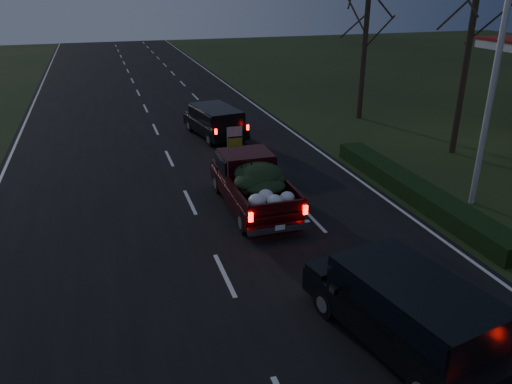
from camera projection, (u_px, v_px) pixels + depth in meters
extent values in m
plane|color=black|center=(225.00, 275.00, 13.24)|extent=(120.00, 120.00, 0.00)
cube|color=black|center=(225.00, 275.00, 13.24)|extent=(14.00, 120.00, 0.02)
cube|color=black|center=(414.00, 190.00, 17.92)|extent=(1.00, 10.00, 0.60)
cylinder|color=silver|center=(495.00, 74.00, 15.89)|extent=(0.20, 0.20, 9.00)
cylinder|color=black|center=(467.00, 57.00, 21.21)|extent=(0.28, 0.28, 8.50)
cylinder|color=black|center=(364.00, 55.00, 27.38)|extent=(0.28, 0.28, 7.00)
cube|color=black|center=(253.00, 191.00, 17.11)|extent=(1.92, 4.77, 0.52)
cube|color=black|center=(246.00, 164.00, 17.59)|extent=(1.77, 1.53, 0.86)
cube|color=black|center=(246.00, 161.00, 17.55)|extent=(1.86, 1.43, 0.52)
cube|color=black|center=(264.00, 197.00, 15.91)|extent=(1.77, 2.67, 0.06)
ellipsoid|color=black|center=(261.00, 180.00, 16.17)|extent=(1.53, 1.72, 0.57)
cylinder|color=gray|center=(228.00, 156.00, 16.34)|extent=(0.03, 0.03, 1.90)
cube|color=red|center=(235.00, 132.00, 16.10)|extent=(0.50, 0.02, 0.32)
cube|color=gold|center=(235.00, 143.00, 16.25)|extent=(0.50, 0.02, 0.32)
cube|color=black|center=(215.00, 126.00, 25.03)|extent=(2.48, 4.56, 0.54)
cube|color=black|center=(216.00, 115.00, 24.61)|extent=(2.18, 3.39, 0.72)
cube|color=black|center=(216.00, 113.00, 24.58)|extent=(2.25, 3.31, 0.43)
cube|color=black|center=(402.00, 319.00, 10.55)|extent=(2.81, 4.98, 0.59)
cube|color=black|center=(415.00, 299.00, 10.10)|extent=(2.45, 3.71, 0.78)
cube|color=black|center=(415.00, 295.00, 10.07)|extent=(2.53, 3.63, 0.47)
cube|color=black|center=(334.00, 290.00, 10.59)|extent=(0.14, 0.23, 0.16)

